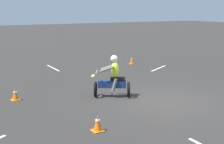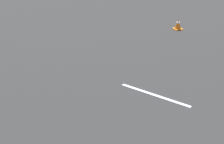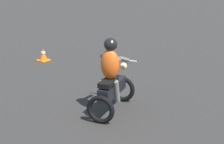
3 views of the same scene
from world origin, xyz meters
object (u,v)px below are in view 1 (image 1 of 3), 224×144
at_px(traffic_cone_far_center, 98,123).
at_px(traffic_cone_far_left, 15,94).
at_px(motorcycle_rider_foreground, 113,79).
at_px(traffic_cone_near_left, 132,60).

height_order(traffic_cone_far_center, traffic_cone_far_left, traffic_cone_far_center).
bearing_deg(motorcycle_rider_foreground, traffic_cone_near_left, -7.39).
xyz_separation_m(motorcycle_rider_foreground, traffic_cone_far_center, (-2.79, 2.18, -0.50)).
relative_size(traffic_cone_near_left, traffic_cone_far_left, 1.03).
distance_m(motorcycle_rider_foreground, traffic_cone_far_center, 3.57).
xyz_separation_m(motorcycle_rider_foreground, traffic_cone_far_left, (1.50, 3.41, -0.50)).
relative_size(motorcycle_rider_foreground, traffic_cone_far_left, 3.58).
xyz_separation_m(traffic_cone_near_left, traffic_cone_far_center, (-8.60, 7.06, 0.00)).
height_order(motorcycle_rider_foreground, traffic_cone_near_left, motorcycle_rider_foreground).
distance_m(motorcycle_rider_foreground, traffic_cone_near_left, 7.61).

